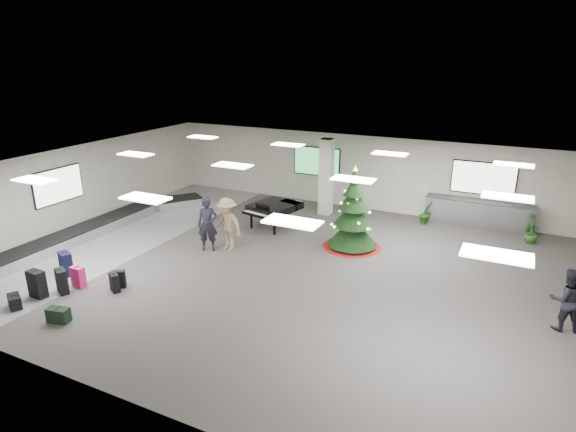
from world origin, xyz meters
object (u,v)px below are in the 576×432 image
at_px(baggage_carousel, 105,225).
at_px(service_counter, 478,214).
at_px(potted_plant_right, 532,233).
at_px(traveler_b, 227,224).
at_px(traveler_bench, 566,299).
at_px(traveler_a, 208,224).
at_px(potted_plant_left, 425,213).
at_px(christmas_tree, 353,220).
at_px(grand_piano, 273,208).
at_px(pink_suitcase, 78,277).

relative_size(baggage_carousel, service_counter, 2.40).
distance_m(service_counter, potted_plant_right, 2.13).
relative_size(traveler_b, traveler_bench, 1.14).
height_order(traveler_a, potted_plant_left, traveler_a).
bearing_deg(service_counter, potted_plant_right, -25.85).
distance_m(baggage_carousel, traveler_b, 5.34).
relative_size(christmas_tree, potted_plant_left, 3.43).
distance_m(christmas_tree, traveler_a, 5.03).
bearing_deg(grand_piano, potted_plant_left, 41.35).
distance_m(pink_suitcase, christmas_tree, 8.96).
bearing_deg(baggage_carousel, christmas_tree, 16.06).
bearing_deg(traveler_bench, service_counter, -87.82).
distance_m(traveler_a, potted_plant_left, 8.70).
height_order(pink_suitcase, traveler_a, traveler_a).
height_order(christmas_tree, traveler_b, christmas_tree).
xyz_separation_m(christmas_tree, grand_piano, (-3.47, 0.60, -0.23)).
bearing_deg(traveler_b, traveler_a, -138.60).
xyz_separation_m(baggage_carousel, grand_piano, (5.61, 3.22, 0.57)).
height_order(service_counter, traveler_a, traveler_a).
bearing_deg(traveler_b, potted_plant_left, 56.65).
xyz_separation_m(service_counter, potted_plant_left, (-1.93, -0.51, -0.12)).
bearing_deg(service_counter, traveler_bench, -69.16).
bearing_deg(service_counter, traveler_b, -140.56).
bearing_deg(potted_plant_right, traveler_bench, -83.13).
xyz_separation_m(service_counter, traveler_a, (-8.15, -6.57, 0.40)).
bearing_deg(grand_piano, traveler_b, -85.29).
relative_size(christmas_tree, grand_piano, 1.35).
relative_size(service_counter, traveler_a, 2.14).
relative_size(baggage_carousel, traveler_b, 5.20).
relative_size(baggage_carousel, potted_plant_left, 11.28).
height_order(grand_piano, potted_plant_right, grand_piano).
distance_m(traveler_bench, potted_plant_left, 7.89).
bearing_deg(potted_plant_right, baggage_carousel, -158.53).
relative_size(grand_piano, potted_plant_right, 2.80).
relative_size(christmas_tree, traveler_b, 1.58).
relative_size(christmas_tree, potted_plant_right, 3.78).
height_order(baggage_carousel, service_counter, service_counter).
bearing_deg(traveler_bench, baggage_carousel, -19.39).
distance_m(grand_piano, potted_plant_right, 9.51).
distance_m(pink_suitcase, traveler_a, 4.42).
distance_m(service_counter, traveler_a, 10.48).
bearing_deg(potted_plant_right, grand_piano, -164.21).
bearing_deg(pink_suitcase, traveler_bench, 19.08).
bearing_deg(traveler_bench, potted_plant_left, -73.22).
relative_size(baggage_carousel, pink_suitcase, 14.87).
bearing_deg(baggage_carousel, service_counter, 27.67).
distance_m(christmas_tree, grand_piano, 3.53).
xyz_separation_m(traveler_a, traveler_bench, (10.79, -0.37, -0.13)).
distance_m(baggage_carousel, service_counter, 14.50).
xyz_separation_m(baggage_carousel, christmas_tree, (9.08, 2.61, 0.80)).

